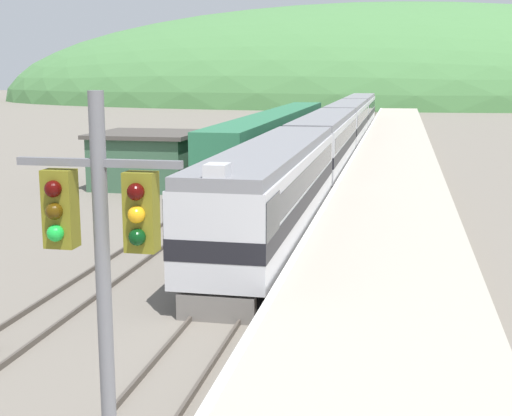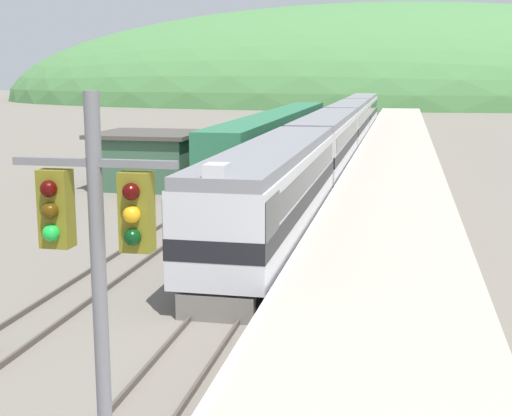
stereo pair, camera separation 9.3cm
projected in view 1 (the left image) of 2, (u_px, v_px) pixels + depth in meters
track_main at (349, 142)px, 71.55m from camera, size 1.52×180.00×0.16m
track_siding at (301, 141)px, 72.51m from camera, size 1.52×180.00×0.16m
platform at (393, 164)px, 51.33m from camera, size 5.99×140.00×1.02m
distant_hills at (380, 102)px, 165.61m from camera, size 185.00×83.25×44.67m
station_shed at (148, 159)px, 44.02m from camera, size 6.23×6.08×3.38m
express_train_lead_car at (273, 191)px, 28.83m from camera, size 2.97×19.18×4.51m
carriage_second at (325, 143)px, 48.45m from camera, size 2.96×19.34×4.15m
carriage_third at (347, 122)px, 67.90m from camera, size 2.96×19.34×4.15m
carriage_fourth at (360, 111)px, 87.36m from camera, size 2.96×19.34×4.15m
siding_train at (276, 135)px, 58.05m from camera, size 2.90×39.82×3.78m
signal_mast_main at (103, 276)px, 9.21m from camera, size 2.20×0.42×6.81m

